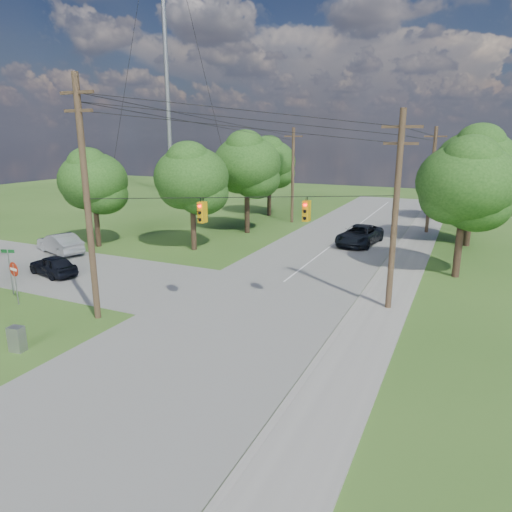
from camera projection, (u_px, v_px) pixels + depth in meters
The scene contains 23 objects.
ground at pixel (166, 336), 21.53m from camera, with size 140.00×140.00×0.00m, color #355C1E.
main_road at pixel (250, 308), 25.09m from camera, with size 10.00×100.00×0.03m, color gray.
sidewalk_east at pixel (373, 328), 22.34m from camera, with size 2.60×100.00×0.12m, color #A09D96.
pole_sw at pixel (87, 198), 22.17m from camera, with size 2.00×0.32×12.00m.
pole_ne at pixel (396, 210), 23.50m from camera, with size 2.00×0.32×10.50m.
pole_north_e at pixel (431, 180), 42.85m from camera, with size 2.00×0.32×10.00m.
pole_north_w at pixel (293, 175), 48.54m from camera, with size 2.00×0.32×10.00m.
power_lines at pixel (288, 136), 28.68m from camera, with size 13.93×29.62×4.93m.
traffic_signals at pixel (255, 211), 22.95m from camera, with size 4.91×3.27×1.05m.
radio_mast at pixel (165, 45), 69.14m from camera, with size 0.70×0.70×45.00m, color gray.
tree_w_near at pixel (192, 178), 36.42m from camera, with size 6.00×6.00×8.40m.
tree_w_mid at pixel (247, 164), 42.85m from camera, with size 6.40×6.40×9.22m.
tree_w_far at pixel (270, 162), 52.51m from camera, with size 6.00×6.00×8.73m.
tree_e_near at pixel (466, 183), 29.03m from camera, with size 6.20×6.20×8.81m.
tree_e_mid at pixel (476, 164), 37.42m from camera, with size 6.60×6.60×9.64m.
tree_e_far at pixel (464, 167), 48.59m from camera, with size 5.80×5.80×8.32m.
tree_cross_n at pixel (93, 180), 37.59m from camera, with size 5.60×5.60×7.91m.
car_cross_dark at pixel (53, 265), 30.69m from camera, with size 1.65×4.10×1.40m, color black.
car_cross_silver at pixel (60, 243), 36.39m from camera, with size 1.73×4.97×1.64m, color #AAADB1.
car_main_north at pixel (360, 235), 39.33m from camera, with size 2.75×5.95×1.65m, color black.
control_cabinet at pixel (17, 339), 19.92m from camera, with size 0.63×0.46×1.14m, color gray.
do_not_enter_sign at pixel (14, 274), 25.14m from camera, with size 0.82×0.17×2.47m.
street_name_sign at pixel (10, 266), 26.77m from camera, with size 0.80×0.28×2.77m.
Camera 1 is at (12.24, -16.18, 9.19)m, focal length 32.00 mm.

